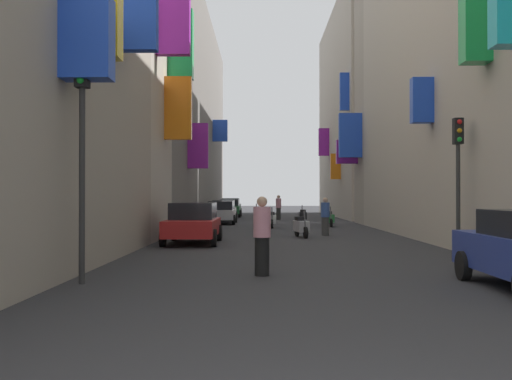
# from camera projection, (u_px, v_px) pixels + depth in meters

# --- Properties ---
(ground_plane) EXTENTS (140.00, 140.00, 0.00)m
(ground_plane) POSITION_uv_depth(u_px,v_px,m) (280.00, 228.00, 33.18)
(ground_plane) COLOR #2D2D30
(building_left_mid_a) EXTENTS (7.27, 5.11, 19.23)m
(building_left_mid_a) POSITION_uv_depth(u_px,v_px,m) (89.00, 0.00, 24.50)
(building_left_mid_a) COLOR #B2A899
(building_left_mid_a) RESTS_ON ground
(building_left_mid_b) EXTENTS (7.20, 36.27, 15.57)m
(building_left_mid_b) POSITION_uv_depth(u_px,v_px,m) (167.00, 114.00, 45.17)
(building_left_mid_b) COLOR slate
(building_left_mid_b) RESTS_ON ground
(building_right_mid_a) EXTENTS (7.31, 26.60, 15.92)m
(building_right_mid_a) POSITION_uv_depth(u_px,v_px,m) (505.00, 28.00, 22.72)
(building_right_mid_a) COLOR #B2A899
(building_right_mid_a) RESTS_ON ground
(building_right_mid_b) EXTENTS (7.37, 3.63, 17.40)m
(building_right_mid_b) POSITION_uv_depth(u_px,v_px,m) (407.00, 84.00, 37.84)
(building_right_mid_b) COLOR #9E9384
(building_right_mid_b) RESTS_ON ground
(building_right_far) EXTENTS (6.92, 22.29, 17.43)m
(building_right_far) POSITION_uv_depth(u_px,v_px,m) (367.00, 114.00, 52.05)
(building_right_far) COLOR #B2A899
(building_right_far) RESTS_ON ground
(parked_car_silver) EXTENTS (1.84, 4.42, 1.40)m
(parked_car_silver) POSITION_uv_depth(u_px,v_px,m) (221.00, 212.00, 37.76)
(parked_car_silver) COLOR #B7B7BC
(parked_car_silver) RESTS_ON ground
(parked_car_white) EXTENTS (1.84, 4.23, 1.41)m
(parked_car_white) POSITION_uv_depth(u_px,v_px,m) (223.00, 210.00, 42.82)
(parked_car_white) COLOR white
(parked_car_white) RESTS_ON ground
(parked_car_green) EXTENTS (1.87, 3.91, 1.42)m
(parked_car_green) POSITION_uv_depth(u_px,v_px,m) (230.00, 208.00, 49.69)
(parked_car_green) COLOR #236638
(parked_car_green) RESTS_ON ground
(parked_car_grey) EXTENTS (1.89, 4.23, 1.49)m
(parked_car_grey) POSITION_uv_depth(u_px,v_px,m) (231.00, 206.00, 55.56)
(parked_car_grey) COLOR slate
(parked_car_grey) RESTS_ON ground
(parked_car_red) EXTENTS (1.92, 4.28, 1.48)m
(parked_car_red) POSITION_uv_depth(u_px,v_px,m) (193.00, 222.00, 22.24)
(parked_car_red) COLOR #B21E1E
(parked_car_red) RESTS_ON ground
(scooter_black) EXTENTS (0.45, 1.78, 1.13)m
(scooter_black) POSITION_uv_depth(u_px,v_px,m) (303.00, 216.00, 38.78)
(scooter_black) COLOR black
(scooter_black) RESTS_ON ground
(scooter_green) EXTENTS (0.50, 1.91, 1.13)m
(scooter_green) POSITION_uv_depth(u_px,v_px,m) (329.00, 218.00, 34.24)
(scooter_green) COLOR #287F3D
(scooter_green) RESTS_ON ground
(scooter_red) EXTENTS (0.46, 1.99, 1.13)m
(scooter_red) POSITION_uv_depth(u_px,v_px,m) (256.00, 213.00, 45.91)
(scooter_red) COLOR red
(scooter_red) RESTS_ON ground
(scooter_silver) EXTENTS (0.65, 1.89, 1.13)m
(scooter_silver) POSITION_uv_depth(u_px,v_px,m) (301.00, 226.00, 25.42)
(scooter_silver) COLOR #ADADB2
(scooter_silver) RESTS_ON ground
(scooter_white) EXTENTS (0.45, 1.82, 1.13)m
(scooter_white) POSITION_uv_depth(u_px,v_px,m) (272.00, 219.00, 32.99)
(scooter_white) COLOR silver
(scooter_white) RESTS_ON ground
(pedestrian_crossing) EXTENTS (0.47, 0.47, 1.65)m
(pedestrian_crossing) POSITION_uv_depth(u_px,v_px,m) (325.00, 217.00, 26.57)
(pedestrian_crossing) COLOR #383838
(pedestrian_crossing) RESTS_ON ground
(pedestrian_near_left) EXTENTS (0.44, 0.44, 1.77)m
(pedestrian_near_left) POSITION_uv_depth(u_px,v_px,m) (279.00, 208.00, 43.75)
(pedestrian_near_left) COLOR #292929
(pedestrian_near_left) RESTS_ON ground
(pedestrian_near_right) EXTENTS (0.51, 0.51, 1.72)m
(pedestrian_near_right) POSITION_uv_depth(u_px,v_px,m) (262.00, 236.00, 13.26)
(pedestrian_near_right) COLOR black
(pedestrian_near_right) RESTS_ON ground
(traffic_light_near_corner) EXTENTS (0.26, 0.34, 3.96)m
(traffic_light_near_corner) POSITION_uv_depth(u_px,v_px,m) (458.00, 161.00, 17.51)
(traffic_light_near_corner) COLOR #2D2D2D
(traffic_light_near_corner) RESTS_ON ground
(traffic_light_far_corner) EXTENTS (0.26, 0.34, 4.62)m
(traffic_light_far_corner) POSITION_uv_depth(u_px,v_px,m) (82.00, 125.00, 12.07)
(traffic_light_far_corner) COLOR #2D2D2D
(traffic_light_far_corner) RESTS_ON ground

